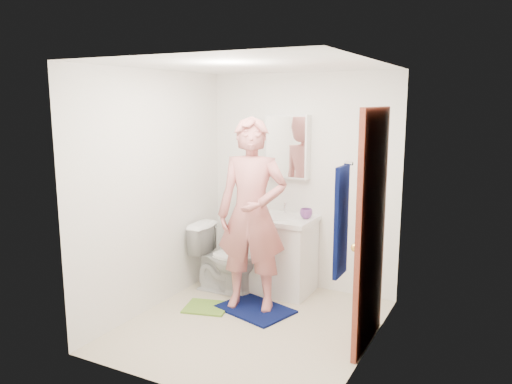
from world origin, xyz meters
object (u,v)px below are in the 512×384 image
medicine_cabinet (288,146)px  toothbrush_cup (306,214)px  vanity_cabinet (278,256)px  soap_dispenser (259,206)px  towel (341,222)px  man (252,215)px  toilet (225,258)px

medicine_cabinet → toothbrush_cup: size_ratio=5.26×
vanity_cabinet → soap_dispenser: bearing=-168.7°
vanity_cabinet → soap_dispenser: soap_dispenser is taller
towel → toothbrush_cup: 1.81m
vanity_cabinet → toothbrush_cup: size_ratio=6.01×
towel → man: man is taller
vanity_cabinet → medicine_cabinet: size_ratio=1.14×
medicine_cabinet → towel: 2.11m
towel → toilet: bearing=144.6°
medicine_cabinet → man: bearing=-92.1°
medicine_cabinet → toilet: 1.42m
toilet → man: bearing=-122.5°
medicine_cabinet → man: (-0.03, -0.79, -0.62)m
man → toilet: bearing=136.5°
vanity_cabinet → toothbrush_cup: 0.59m
soap_dispenser → toothbrush_cup: size_ratio=1.57×
vanity_cabinet → man: 0.81m
medicine_cabinet → soap_dispenser: medicine_cabinet is taller
soap_dispenser → man: bearing=-70.4°
medicine_cabinet → toothbrush_cup: bearing=-28.7°
toilet → man: size_ratio=0.39×
vanity_cabinet → soap_dispenser: (-0.21, -0.04, 0.55)m
medicine_cabinet → toilet: medicine_cabinet is taller
towel → soap_dispenser: bearing=134.0°
medicine_cabinet → towel: bearing=-55.4°
vanity_cabinet → toilet: (-0.52, -0.28, -0.02)m
man → towel: bearing=-50.9°
vanity_cabinet → towel: bearing=-51.5°
toilet → man: man is taller
toilet → soap_dispenser: bearing=-55.0°
vanity_cabinet → toothbrush_cup: bearing=11.4°
towel → toothbrush_cup: (-0.88, 1.55, -0.35)m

